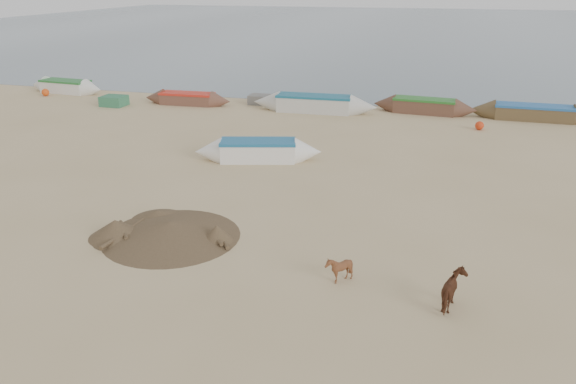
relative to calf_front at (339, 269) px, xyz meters
name	(u,v)px	position (x,y,z in m)	size (l,w,h in m)	color
ground	(246,282)	(-2.28, -0.67, -0.37)	(140.00, 140.00, 0.00)	tan
sea	(422,27)	(-2.28, 81.33, -0.36)	(160.00, 160.00, 0.00)	slate
calf_front	(339,269)	(0.00, 0.00, 0.00)	(0.60, 0.67, 0.74)	brown
calf_right	(455,291)	(2.84, -0.47, 0.08)	(0.90, 0.77, 0.90)	#552E1B
near_canoe	(258,150)	(-5.23, 9.14, 0.07)	(5.36, 1.22, 0.88)	white
debris_pile	(171,229)	(-5.35, 1.29, -0.13)	(4.13, 4.13, 0.49)	brown
waterline_canoes	(427,109)	(1.30, 19.46, 0.05)	(54.63, 3.02, 0.97)	silver
beach_clutter	(437,116)	(1.88, 18.30, -0.07)	(43.42, 4.04, 0.64)	#32704C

